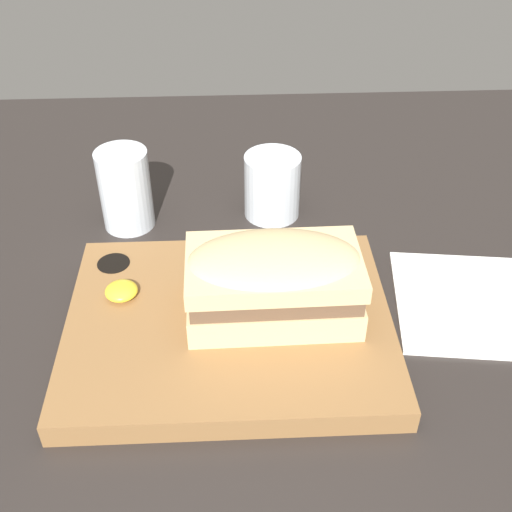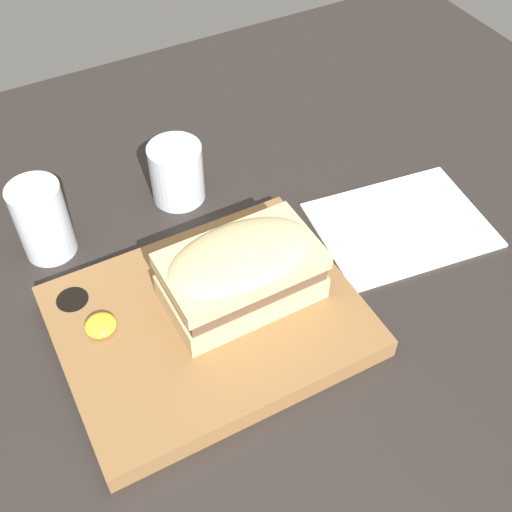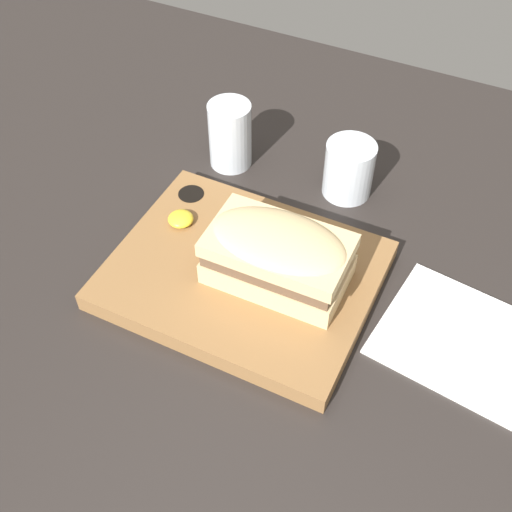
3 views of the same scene
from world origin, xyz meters
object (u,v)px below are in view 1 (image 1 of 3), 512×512
at_px(sandwich, 274,278).
at_px(napkin, 497,304).
at_px(water_glass, 126,194).
at_px(serving_board, 228,327).
at_px(wine_glass, 272,187).

bearing_deg(sandwich, napkin, 5.64).
bearing_deg(water_glass, serving_board, -59.20).
distance_m(water_glass, wine_glass, 0.17).
distance_m(serving_board, sandwich, 0.07).
height_order(water_glass, wine_glass, water_glass).
xyz_separation_m(wine_glass, napkin, (0.22, -0.18, -0.04)).
xyz_separation_m(water_glass, wine_glass, (0.17, 0.01, -0.01)).
bearing_deg(napkin, wine_glass, 140.79).
relative_size(serving_board, wine_glass, 3.95).
relative_size(sandwich, napkin, 0.73).
xyz_separation_m(serving_board, napkin, (0.28, 0.03, -0.01)).
height_order(serving_board, napkin, serving_board).
distance_m(serving_board, water_glass, 0.23).
distance_m(serving_board, napkin, 0.28).
bearing_deg(serving_board, napkin, 6.33).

